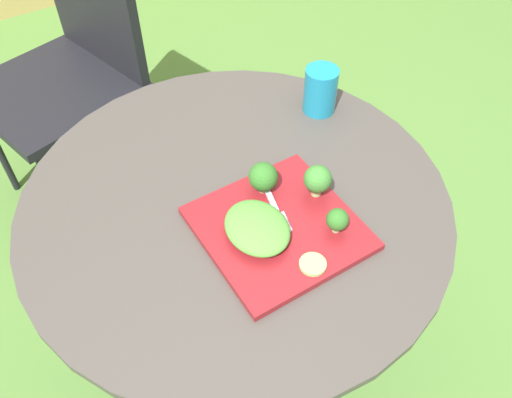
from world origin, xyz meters
TOP-DOWN VIEW (x-y plane):
  - ground_plane at (0.00, 0.00)m, footprint 12.00×12.00m
  - patio_table at (0.00, 0.00)m, footprint 0.80×0.80m
  - patio_chair at (-0.05, 0.91)m, footprint 0.54×0.54m
  - salad_plate at (0.03, -0.11)m, footprint 0.26×0.26m
  - drinking_glass at (0.29, 0.13)m, footprint 0.07×0.07m
  - fork at (0.04, -0.07)m, footprint 0.05×0.15m
  - lettuce_mound at (-0.02, -0.10)m, footprint 0.11×0.13m
  - broccoli_floret_0 at (0.13, -0.08)m, footprint 0.05×0.05m
  - broccoli_floret_1 at (0.10, -0.17)m, footprint 0.04×0.04m
  - broccoli_floret_2 at (0.05, -0.02)m, footprint 0.05×0.05m
  - cucumber_slice_0 at (0.03, -0.21)m, footprint 0.05×0.05m

SIDE VIEW (x-z plane):
  - ground_plane at x=0.00m, z-range 0.00..0.00m
  - patio_table at x=0.00m, z-range 0.07..0.77m
  - patio_chair at x=-0.05m, z-range 0.08..0.98m
  - salad_plate at x=0.03m, z-range 0.70..0.72m
  - fork at x=0.04m, z-range 0.72..0.72m
  - cucumber_slice_0 at x=0.03m, z-range 0.72..0.72m
  - lettuce_mound at x=-0.02m, z-range 0.72..0.75m
  - broccoli_floret_1 at x=0.10m, z-range 0.72..0.77m
  - drinking_glass at x=0.29m, z-range 0.70..0.80m
  - broccoli_floret_2 at x=0.05m, z-range 0.72..0.78m
  - broccoli_floret_0 at x=0.13m, z-range 0.72..0.79m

